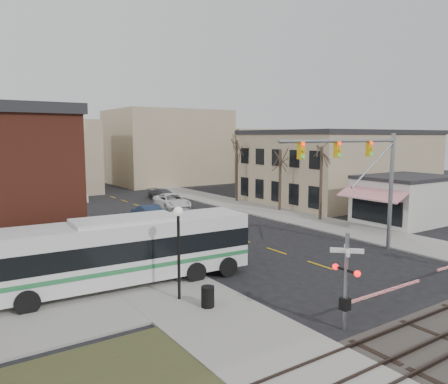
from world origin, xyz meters
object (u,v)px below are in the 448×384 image
(car_d, at_px, (164,194))
(pedestrian_far, at_px, (130,252))
(transit_bus, at_px, (126,250))
(trash_bin, at_px, (208,297))
(car_a, at_px, (202,219))
(street_lamp, at_px, (178,234))
(traffic_signal_mast, at_px, (365,168))
(pedestrian_near, at_px, (176,265))
(car_b, at_px, (148,213))
(car_c, at_px, (172,201))
(rr_crossing_west, at_px, (353,281))

(car_d, relative_size, pedestrian_far, 2.44)
(transit_bus, bearing_deg, trash_bin, -70.15)
(car_a, distance_m, pedestrian_far, 12.10)
(car_d, bearing_deg, street_lamp, -131.24)
(car_a, bearing_deg, traffic_signal_mast, -53.53)
(car_d, xyz_separation_m, pedestrian_near, (-13.14, -28.28, 0.34))
(car_b, bearing_deg, car_a, 120.95)
(traffic_signal_mast, height_order, car_b, traffic_signal_mast)
(transit_bus, bearing_deg, car_b, 62.31)
(car_a, relative_size, car_c, 0.77)
(pedestrian_near, bearing_deg, trash_bin, 165.11)
(street_lamp, bearing_deg, pedestrian_near, 64.90)
(car_a, bearing_deg, pedestrian_near, -108.57)
(pedestrian_near, xyz_separation_m, pedestrian_far, (-1.12, 3.61, 0.06))
(traffic_signal_mast, relative_size, rr_crossing_west, 1.84)
(car_b, height_order, car_d, car_b)
(trash_bin, bearing_deg, car_b, 73.09)
(transit_bus, relative_size, car_b, 2.77)
(transit_bus, xyz_separation_m, car_d, (15.49, 27.20, -1.27))
(rr_crossing_west, bearing_deg, pedestrian_near, 110.68)
(car_c, xyz_separation_m, car_d, (2.29, 6.72, -0.16))
(trash_bin, bearing_deg, transit_bus, 109.85)
(car_a, height_order, car_d, car_a)
(trash_bin, relative_size, pedestrian_near, 0.54)
(traffic_signal_mast, height_order, trash_bin, traffic_signal_mast)
(traffic_signal_mast, xyz_separation_m, car_d, (0.46, 30.26, -5.10))
(pedestrian_near, bearing_deg, street_lamp, 147.42)
(rr_crossing_west, relative_size, street_lamp, 1.26)
(car_a, bearing_deg, rr_crossing_west, -85.76)
(street_lamp, bearing_deg, car_d, 65.07)
(car_b, bearing_deg, pedestrian_near, 74.75)
(pedestrian_near, bearing_deg, car_d, -32.39)
(pedestrian_near, bearing_deg, car_a, -44.21)
(traffic_signal_mast, bearing_deg, car_d, 89.12)
(traffic_signal_mast, bearing_deg, car_b, 110.91)
(car_a, xyz_separation_m, car_d, (4.81, 17.12, -0.11))
(pedestrian_near, bearing_deg, rr_crossing_west, -166.80)
(car_b, relative_size, pedestrian_near, 2.77)
(car_c, relative_size, car_d, 1.29)
(trash_bin, relative_size, car_a, 0.21)
(car_d, bearing_deg, pedestrian_far, -136.34)
(trash_bin, distance_m, car_c, 27.96)
(car_b, bearing_deg, pedestrian_far, 65.81)
(car_c, relative_size, pedestrian_far, 3.15)
(transit_bus, distance_m, pedestrian_far, 2.94)
(pedestrian_far, bearing_deg, car_c, 30.78)
(rr_crossing_west, bearing_deg, car_d, 75.26)
(car_a, distance_m, car_c, 10.70)
(car_a, height_order, pedestrian_near, pedestrian_near)
(rr_crossing_west, height_order, car_b, rr_crossing_west)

